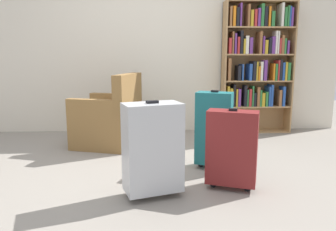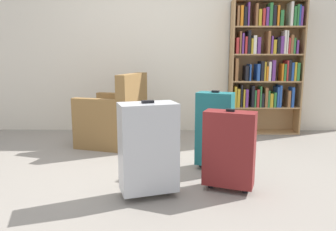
{
  "view_description": "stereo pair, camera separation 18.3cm",
  "coord_description": "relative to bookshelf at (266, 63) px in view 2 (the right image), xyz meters",
  "views": [
    {
      "loc": [
        0.07,
        -2.96,
        1.12
      ],
      "look_at": [
        0.22,
        0.12,
        0.55
      ],
      "focal_mm": 34.96,
      "sensor_mm": 36.0,
      "label": 1
    },
    {
      "loc": [
        0.25,
        -2.96,
        1.12
      ],
      "look_at": [
        0.22,
        0.12,
        0.55
      ],
      "focal_mm": 34.96,
      "sensor_mm": 36.0,
      "label": 2
    }
  ],
  "objects": [
    {
      "name": "mug",
      "position": [
        -1.61,
        -0.76,
        -0.97
      ],
      "size": [
        0.12,
        0.08,
        0.1
      ],
      "color": "red",
      "rests_on": "ground"
    },
    {
      "name": "suitcase_teal",
      "position": [
        -0.91,
        -1.58,
        -0.61
      ],
      "size": [
        0.39,
        0.31,
        0.79
      ],
      "color": "#19666B",
      "rests_on": "ground"
    },
    {
      "name": "suitcase_dark_red",
      "position": [
        -0.86,
        -2.1,
        -0.66
      ],
      "size": [
        0.45,
        0.32,
        0.69
      ],
      "color": "maroon",
      "rests_on": "ground"
    },
    {
      "name": "ground_plane",
      "position": [
        -1.59,
        -1.74,
        -1.02
      ],
      "size": [
        10.02,
        10.02,
        0.0
      ],
      "primitive_type": "plane",
      "color": "gray"
    },
    {
      "name": "bookshelf",
      "position": [
        0.0,
        0.0,
        0.0
      ],
      "size": [
        1.0,
        0.27,
        1.87
      ],
      "color": "#A87F51",
      "rests_on": "ground"
    },
    {
      "name": "armchair",
      "position": [
        -2.05,
        -0.67,
        -0.7
      ],
      "size": [
        0.87,
        0.87,
        0.9
      ],
      "color": "olive",
      "rests_on": "ground"
    },
    {
      "name": "back_wall",
      "position": [
        -1.59,
        0.2,
        0.28
      ],
      "size": [
        5.72,
        0.1,
        2.6
      ],
      "primitive_type": "cube",
      "color": "beige",
      "rests_on": "ground"
    },
    {
      "name": "suitcase_silver",
      "position": [
        -1.52,
        -2.21,
        -0.62
      ],
      "size": [
        0.5,
        0.38,
        0.78
      ],
      "color": "#B7BABF",
      "rests_on": "ground"
    }
  ]
}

